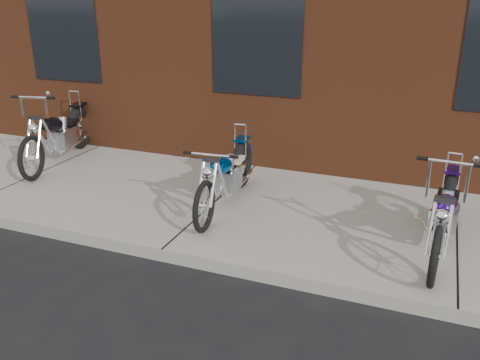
% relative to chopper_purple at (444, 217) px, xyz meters
% --- Properties ---
extents(ground, '(120.00, 120.00, 0.00)m').
position_rel_chopper_purple_xyz_m(ground, '(-2.81, -1.13, -0.53)').
color(ground, black).
rests_on(ground, ground).
extents(sidewalk, '(22.00, 3.00, 0.15)m').
position_rel_chopper_purple_xyz_m(sidewalk, '(-2.81, 0.37, -0.46)').
color(sidewalk, gray).
rests_on(sidewalk, ground).
extents(chopper_purple, '(0.52, 2.12, 1.19)m').
position_rel_chopper_purple_xyz_m(chopper_purple, '(0.00, 0.00, 0.00)').
color(chopper_purple, black).
rests_on(chopper_purple, sidewalk).
extents(chopper_blue, '(0.52, 2.15, 0.93)m').
position_rel_chopper_purple_xyz_m(chopper_blue, '(-2.63, 0.27, 0.00)').
color(chopper_blue, black).
rests_on(chopper_blue, sidewalk).
extents(chopper_third, '(0.77, 2.33, 1.20)m').
position_rel_chopper_purple_xyz_m(chopper_third, '(-5.85, 0.94, 0.05)').
color(chopper_third, black).
rests_on(chopper_third, sidewalk).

